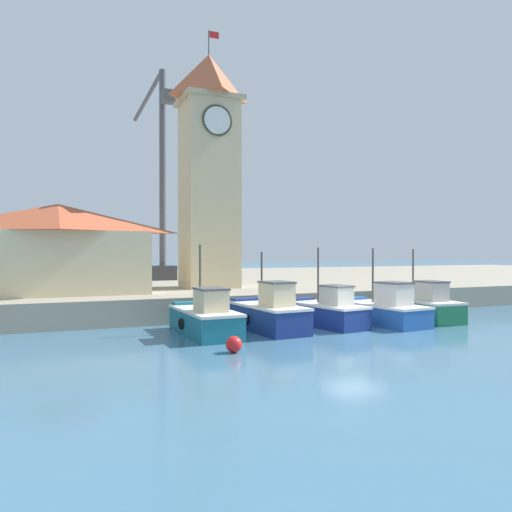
{
  "coord_description": "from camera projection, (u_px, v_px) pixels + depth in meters",
  "views": [
    {
      "loc": [
        -12.93,
        -19.21,
        3.79
      ],
      "look_at": [
        -1.43,
        8.01,
        3.5
      ],
      "focal_mm": 35.0,
      "sensor_mm": 36.0,
      "label": 1
    }
  ],
  "objects": [
    {
      "name": "ground_plane",
      "position": [
        353.0,
        334.0,
        22.77
      ],
      "size": [
        300.0,
        300.0,
        0.0
      ],
      "primitive_type": "plane",
      "color": "teal"
    },
    {
      "name": "quay_wharf",
      "position": [
        195.0,
        284.0,
        46.72
      ],
      "size": [
        120.0,
        40.0,
        1.36
      ],
      "primitive_type": "cube",
      "color": "#9E937F",
      "rests_on": "ground"
    },
    {
      "name": "fishing_boat_far_left",
      "position": [
        205.0,
        318.0,
        22.51
      ],
      "size": [
        2.16,
        5.24,
        4.1
      ],
      "color": "#196B7F",
      "rests_on": "ground"
    },
    {
      "name": "fishing_boat_left_outer",
      "position": [
        269.0,
        314.0,
        23.66
      ],
      "size": [
        2.4,
        5.06,
        3.74
      ],
      "color": "navy",
      "rests_on": "ground"
    },
    {
      "name": "fishing_boat_left_inner",
      "position": [
        326.0,
        312.0,
        25.16
      ],
      "size": [
        2.57,
        4.98,
        3.98
      ],
      "color": "navy",
      "rests_on": "ground"
    },
    {
      "name": "fishing_boat_mid_left",
      "position": [
        383.0,
        310.0,
        25.84
      ],
      "size": [
        2.65,
        5.4,
        3.94
      ],
      "color": "#2356A8",
      "rests_on": "ground"
    },
    {
      "name": "fishing_boat_center",
      "position": [
        421.0,
        306.0,
        27.47
      ],
      "size": [
        2.2,
        5.3,
        3.91
      ],
      "color": "#237A4C",
      "rests_on": "ground"
    },
    {
      "name": "clock_tower",
      "position": [
        209.0,
        165.0,
        33.28
      ],
      "size": [
        3.89,
        3.89,
        17.16
      ],
      "color": "beige",
      "rests_on": "quay_wharf"
    },
    {
      "name": "warehouse_left",
      "position": [
        58.0,
        248.0,
        28.53
      ],
      "size": [
        10.04,
        6.01,
        5.13
      ],
      "color": "beige",
      "rests_on": "quay_wharf"
    },
    {
      "name": "port_crane_near",
      "position": [
        162.0,
        198.0,
        42.11
      ],
      "size": [
        2.24,
        9.41,
        17.79
      ],
      "color": "#353539",
      "rests_on": "quay_wharf"
    },
    {
      "name": "mooring_buoy",
      "position": [
        234.0,
        344.0,
        18.59
      ],
      "size": [
        0.62,
        0.62,
        0.62
      ],
      "primitive_type": "sphere",
      "color": "red",
      "rests_on": "ground"
    }
  ]
}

